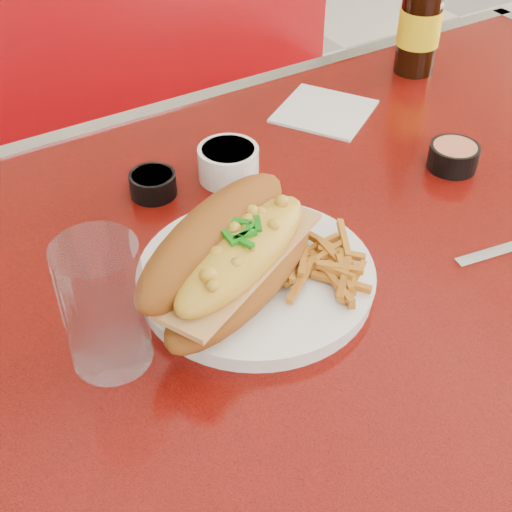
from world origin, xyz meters
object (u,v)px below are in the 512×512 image
booth_bench_far (151,203)px  sauce_cup_left (153,183)px  mac_hoagie (232,256)px  gravy_ramekin (228,162)px  diner_table (380,311)px  fork (298,259)px  dinner_plate (256,277)px  beer_bottle (422,11)px  water_tumbler (104,306)px  sauce_cup_right (453,156)px

booth_bench_far → sauce_cup_left: bearing=-110.7°
booth_bench_far → mac_hoagie: (-0.24, -0.83, 0.55)m
mac_hoagie → gravy_ramekin: bearing=35.1°
diner_table → booth_bench_far: booth_bench_far is taller
mac_hoagie → fork: size_ratio=1.97×
diner_table → sauce_cup_left: 0.35m
fork → booth_bench_far: bearing=-44.0°
diner_table → gravy_ramekin: size_ratio=15.42×
mac_hoagie → gravy_ramekin: size_ratio=3.39×
dinner_plate → sauce_cup_left: size_ratio=4.37×
dinner_plate → beer_bottle: (0.49, 0.31, 0.09)m
booth_bench_far → mac_hoagie: size_ratio=4.44×
diner_table → water_tumbler: bearing=-175.7°
dinner_plate → sauce_cup_left: bearing=96.0°
fork → beer_bottle: (0.44, 0.32, 0.08)m
booth_bench_far → fork: (-0.16, -0.83, 0.50)m
dinner_plate → gravy_ramekin: bearing=68.3°
fork → beer_bottle: 0.55m
diner_table → sauce_cup_left: sauce_cup_left is taller
dinner_plate → fork: (0.05, -0.01, 0.01)m
sauce_cup_right → dinner_plate: bearing=-170.1°
diner_table → booth_bench_far: 0.87m
booth_bench_far → beer_bottle: (0.29, -0.51, 0.58)m
gravy_ramekin → diner_table: bearing=-54.7°
diner_table → beer_bottle: (0.29, 0.30, 0.26)m
mac_hoagie → sauce_cup_right: mac_hoagie is taller
dinner_plate → water_tumbler: bearing=-174.7°
booth_bench_far → mac_hoagie: bearing=-106.2°
gravy_ramekin → dinner_plate: bearing=-111.7°
beer_bottle → gravy_ramekin: bearing=-164.8°
booth_bench_far → beer_bottle: 0.83m
gravy_ramekin → sauce_cup_right: bearing=-26.9°
sauce_cup_left → sauce_cup_right: 0.40m
dinner_plate → mac_hoagie: 0.07m
beer_bottle → water_tumbler: beer_bottle is taller
booth_bench_far → beer_bottle: beer_bottle is taller
diner_table → sauce_cup_right: 0.23m
booth_bench_far → sauce_cup_left: 0.82m
diner_table → booth_bench_far: size_ratio=1.03×
dinner_plate → gravy_ramekin: 0.21m
sauce_cup_right → diner_table: bearing=-160.8°
mac_hoagie → sauce_cup_right: 0.39m
gravy_ramekin → sauce_cup_left: size_ratio=1.05×
booth_bench_far → gravy_ramekin: (-0.13, -0.63, 0.51)m
water_tumbler → sauce_cup_right: bearing=8.4°
booth_bench_far → sauce_cup_left: booth_bench_far is taller
mac_hoagie → beer_bottle: (0.53, 0.32, 0.04)m
mac_hoagie → fork: 0.10m
booth_bench_far → sauce_cup_right: size_ratio=14.52×
dinner_plate → beer_bottle: beer_bottle is taller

